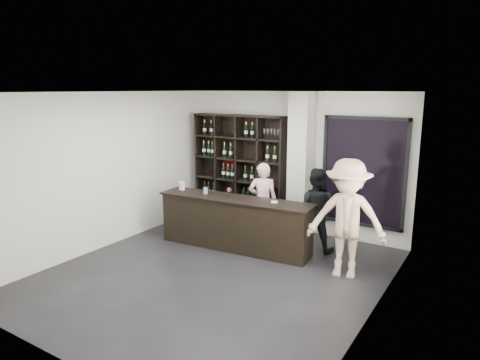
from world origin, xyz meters
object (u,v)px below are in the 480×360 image
Objects in this scene: taster_pink at (263,201)px; taster_black at (315,210)px; customer at (347,219)px; wine_shelf at (239,170)px; tasting_counter at (235,223)px.

taster_pink is 1.10m from taster_black.
taster_pink is 2.12m from customer.
taster_black is (2.10, -0.72, -0.42)m from wine_shelf.
wine_shelf is 1.30m from taster_pink.
wine_shelf reaches higher than customer.
tasting_counter is at bearing 167.77° from customer.
tasting_counter is at bearing 20.07° from taster_black.
customer is (1.95, -0.80, 0.18)m from taster_pink.
tasting_counter is 1.91× the size of taster_black.
wine_shelf is at bearing -57.24° from taster_pink.
customer is (2.15, -0.08, 0.46)m from tasting_counter.
taster_pink is at bearing 69.71° from tasting_counter.
wine_shelf is 1.54× the size of taster_black.
wine_shelf is 2.26m from taster_black.
taster_black reaches higher than taster_pink.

